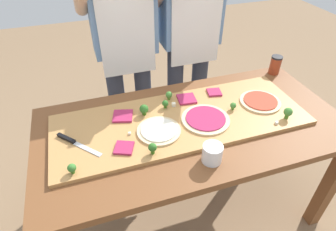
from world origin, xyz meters
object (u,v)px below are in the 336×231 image
Objects in this scene: broccoli_floret_back_left at (169,95)px; broccoli_floret_center_left at (165,104)px; prep_table at (192,138)px; flour_cup at (212,154)px; pizza_whole_white_garlic at (159,130)px; pizza_slice_near_left at (123,116)px; pizza_slice_near_right at (187,99)px; chefs_knife at (73,142)px; cheese_crumble_a at (130,133)px; broccoli_floret_front_left at (288,112)px; cook_left at (125,38)px; broccoli_floret_center_right at (152,148)px; cook_right at (190,29)px; pizza_slice_far_right at (214,92)px; pizza_whole_beet_magenta at (206,119)px; pizza_slice_far_left at (124,148)px; broccoli_floret_front_mid at (144,109)px; sauce_jar at (275,65)px; cheese_crumble_c at (277,123)px; pizza_whole_tomato_red at (260,101)px; cheese_crumble_b at (174,105)px; broccoli_floret_back_mid at (72,168)px; broccoli_floret_back_right at (233,106)px.

broccoli_floret_center_left is at bearing -122.09° from broccoli_floret_back_left.
prep_table is 0.30m from flour_cup.
pizza_whole_white_garlic reaches higher than pizza_slice_near_left.
flour_cup is at bearing -96.84° from pizza_slice_near_right.
cheese_crumble_a is at bearing -5.28° from chefs_knife.
cook_left is (-0.69, 0.82, 0.17)m from broccoli_floret_front_left.
cook_right is (0.51, 0.84, 0.18)m from broccoli_floret_center_right.
cook_right is at bearing 86.59° from pizza_slice_far_right.
pizza_slice_far_right is at bearing 63.33° from flour_cup.
pizza_slice_near_right is 1.09× the size of flour_cup.
pizza_whole_beet_magenta is at bearing -68.87° from cook_left.
pizza_whole_beet_magenta is 0.15× the size of cook_left.
pizza_whole_white_garlic is 0.20m from pizza_slice_far_left.
cook_right reaches higher than broccoli_floret_back_left.
broccoli_floret_center_left is (-0.58, 0.29, -0.01)m from broccoli_floret_front_left.
chefs_knife is 0.67m from pizza_slice_near_right.
sauce_jar reaches higher than broccoli_floret_front_mid.
pizza_whole_white_garlic is 16.21× the size of cheese_crumble_c.
broccoli_floret_front_mid is (-0.45, -0.07, 0.03)m from pizza_slice_far_right.
pizza_slice_far_left is at bearing -116.41° from cheese_crumble_a.
pizza_whole_white_garlic and pizza_whole_tomato_red have the same top height.
prep_table is 0.98× the size of cook_left.
pizza_slice_far_left is at bearing 175.12° from cheese_crumble_c.
cheese_crumble_a is at bearing -101.04° from cook_left.
pizza_whole_beet_magenta is 13.02× the size of cheese_crumble_b.
broccoli_floret_back_left is (0.33, 0.32, 0.02)m from pizza_slice_far_left.
broccoli_floret_back_left is 3.65× the size of cheese_crumble_c.
broccoli_floret_back_mid is 0.96m from cook_left.
chefs_knife is 0.13× the size of cook_right.
pizza_whole_white_garlic is 0.23m from cheese_crumble_b.
cook_right reaches higher than flour_cup.
broccoli_floret_back_mid is 0.84× the size of broccoli_floret_center_right.
cheese_crumble_a is (0.05, 0.09, 0.00)m from pizza_slice_far_left.
pizza_slice_far_left is 0.14m from broccoli_floret_center_right.
broccoli_floret_back_right is at bearing -81.49° from pizza_slice_far_right.
pizza_whole_tomato_red is at bearing -8.56° from broccoli_floret_front_mid.
sauce_jar is (0.92, 0.35, 0.03)m from pizza_whole_white_garlic.
broccoli_floret_back_left reaches higher than pizza_slice_near_left.
broccoli_floret_front_left reaches higher than pizza_slice_near_right.
cook_right reaches higher than sauce_jar.
pizza_whole_tomato_red is 0.18m from broccoli_floret_back_right.
cheese_crumble_a is 0.10× the size of sauce_jar.
broccoli_floret_back_left is at bearing 38.80° from cheese_crumble_a.
pizza_whole_white_garlic is 0.16m from broccoli_floret_center_right.
broccoli_floret_back_right reaches higher than pizza_slice_far_left.
chefs_knife is at bearing -155.64° from pizza_slice_near_left.
broccoli_floret_back_left is at bearing 15.66° from pizza_slice_near_left.
cook_left is at bearing 75.50° from pizza_slice_near_left.
broccoli_floret_front_left is 0.52× the size of sauce_jar.
cook_right is (0.27, 0.95, 0.19)m from flour_cup.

